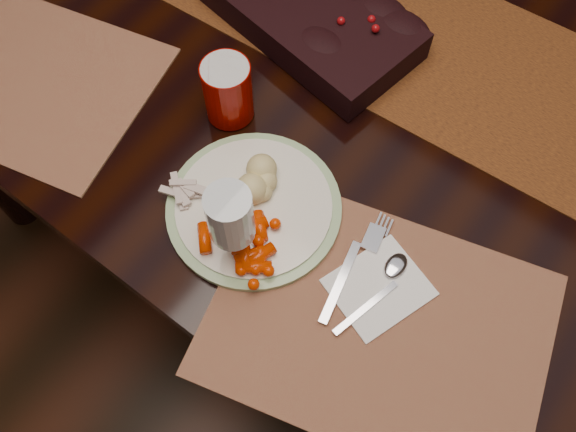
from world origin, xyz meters
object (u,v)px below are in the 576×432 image
Objects in this scene: dining_table at (354,197)px; turkey_shreds at (189,191)px; centerpiece at (309,11)px; napkin at (379,287)px; baby_carrots at (239,238)px; mashed_potatoes at (262,178)px; placemat_main at (379,324)px; dinner_plate at (254,207)px; wine_glass at (233,230)px; red_cup at (228,91)px.

dining_table is 0.54m from turkey_shreds.
napkin is (0.37, -0.34, -0.04)m from centerpiece.
dining_table is 4.70× the size of centerpiece.
baby_carrots is 0.80× the size of napkin.
placemat_main is at bearing -15.10° from mashed_potatoes.
placemat_main is 1.73× the size of dinner_plate.
mashed_potatoes is (0.14, -0.31, -0.00)m from centerpiece.
centerpiece reaches higher than dinner_plate.
wine_glass is at bearing -71.55° from mashed_potatoes.
turkey_shreds is at bearing -71.44° from red_cup.
centerpiece is 0.45m from wine_glass.
dining_table is 25.52× the size of turkey_shreds.
baby_carrots is 1.28× the size of mashed_potatoes.
placemat_main is 5.68× the size of mashed_potatoes.
napkin is at bearing 108.86° from placemat_main.
placemat_main is at bearing 1.21° from turkey_shreds.
baby_carrots is at bearing -7.78° from turkey_shreds.
placemat_main is 0.34m from turkey_shreds.
dining_table is 16.86× the size of red_cup.
red_cup is at bearing -177.61° from napkin.
dinner_plate is 0.10m from turkey_shreds.
red_cup is (-0.14, 0.12, 0.05)m from dinner_plate.
dining_table is 0.54m from baby_carrots.
dinner_plate is 2.56× the size of baby_carrots.
mashed_potatoes is 0.62× the size of napkin.
napkin is 0.75× the size of wine_glass.
centerpiece is at bearing 114.07° from mashed_potatoes.
baby_carrots is at bearing -71.69° from mashed_potatoes.
baby_carrots is at bearing 170.74° from placemat_main.
placemat_main is at bearing -56.14° from dining_table.
turkey_shreds is at bearing 172.22° from baby_carrots.
dining_table is 0.59m from wine_glass.
wine_glass is (-0.19, -0.08, 0.08)m from napkin.
centerpiece reaches higher than napkin.
napkin is 1.21× the size of red_cup.
dinner_plate is 3.74× the size of turkey_shreds.
wine_glass is (0.17, -0.19, 0.03)m from red_cup.
dinner_plate is 0.11m from wine_glass.
wine_glass reaches higher than red_cup.
centerpiece is 4.76× the size of mashed_potatoes.
wine_glass reaches higher than baby_carrots.
red_cup reaches higher than dining_table.
centerpiece is 0.50m from napkin.
dinner_plate reaches higher than napkin.
wine_glass is (0.11, -0.03, 0.06)m from turkey_shreds.
dining_table is at bearing -14.89° from centerpiece.
centerpiece is 3.59× the size of red_cup.
red_cup reaches higher than turkey_shreds.
placemat_main is 0.42m from red_cup.
placemat_main is (0.40, -0.38, -0.04)m from centerpiece.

